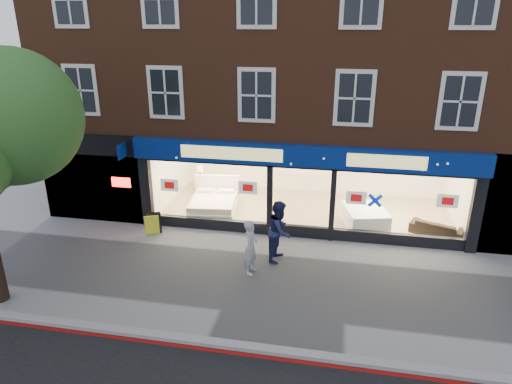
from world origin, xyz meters
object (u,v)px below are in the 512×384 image
(mattress_stack, at_px, (365,217))
(a_board, at_px, (153,224))
(sofa, at_px, (437,228))
(pedestrian_blue, at_px, (280,231))
(pedestrian_grey, at_px, (251,247))
(display_bed, at_px, (214,204))

(mattress_stack, height_order, a_board, a_board)
(sofa, relative_size, pedestrian_blue, 0.89)
(sofa, height_order, a_board, a_board)
(a_board, relative_size, pedestrian_grey, 0.46)
(sofa, bearing_deg, a_board, 32.59)
(sofa, xyz_separation_m, a_board, (-9.62, -1.61, 0.03))
(a_board, bearing_deg, sofa, -13.50)
(pedestrian_blue, bearing_deg, sofa, -54.64)
(pedestrian_grey, bearing_deg, pedestrian_blue, -28.70)
(pedestrian_blue, bearing_deg, mattress_stack, -35.14)
(mattress_stack, bearing_deg, pedestrian_grey, -132.20)
(mattress_stack, height_order, pedestrian_blue, pedestrian_blue)
(mattress_stack, xyz_separation_m, a_board, (-7.22, -1.85, -0.05))
(a_board, relative_size, pedestrian_blue, 0.40)
(mattress_stack, relative_size, a_board, 2.57)
(mattress_stack, height_order, sofa, mattress_stack)
(sofa, height_order, pedestrian_blue, pedestrian_blue)
(mattress_stack, bearing_deg, pedestrian_blue, -134.25)
(mattress_stack, distance_m, sofa, 2.41)
(display_bed, xyz_separation_m, pedestrian_grey, (2.23, -3.92, 0.40))
(display_bed, distance_m, a_board, 2.60)
(sofa, bearing_deg, mattress_stack, 17.34)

